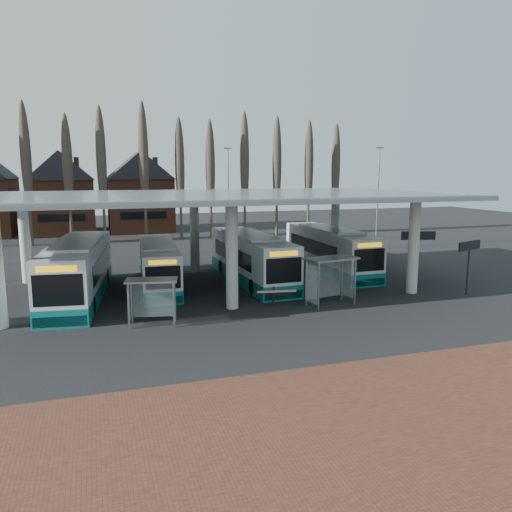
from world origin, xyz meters
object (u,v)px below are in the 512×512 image
object	(u,v)px
shelter_1	(152,291)
shelter_2	(329,270)
bus_1	(158,265)
bus_0	(79,271)
bus_3	(329,251)
bus_2	(251,258)

from	to	relation	value
shelter_1	shelter_2	world-z (taller)	shelter_2
bus_1	bus_0	bearing A→B (deg)	-155.56
bus_1	shelter_2	world-z (taller)	bus_1
bus_1	bus_3	size ratio (longest dim) A/B	0.89
bus_2	shelter_1	xyz separation A→B (m)	(-7.88, -8.47, 0.13)
bus_2	bus_0	bearing A→B (deg)	-174.38
bus_3	shelter_1	world-z (taller)	bus_3
bus_1	shelter_1	world-z (taller)	bus_1
bus_0	bus_1	xyz separation A→B (m)	(5.10, 1.90, -0.26)
bus_1	shelter_2	bearing A→B (deg)	-38.75
bus_3	shelter_2	size ratio (longest dim) A/B	3.73
shelter_2	bus_2	bearing A→B (deg)	95.92
bus_0	bus_2	xyz separation A→B (m)	(11.59, 1.44, -0.08)
bus_0	shelter_2	world-z (taller)	bus_0
bus_0	shelter_1	size ratio (longest dim) A/B	4.71
bus_0	bus_1	world-z (taller)	bus_0
shelter_2	bus_3	bearing A→B (deg)	52.69
bus_1	shelter_1	distance (m)	9.04
bus_3	shelter_2	xyz separation A→B (m)	(-4.58, -9.34, 0.46)
bus_1	bus_3	xyz separation A→B (m)	(13.46, 1.12, 0.18)
bus_3	shelter_1	xyz separation A→B (m)	(-14.85, -10.05, 0.13)
bus_2	bus_3	world-z (taller)	bus_2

